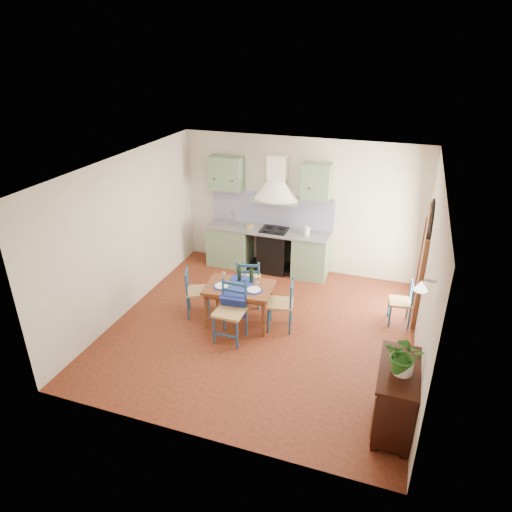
{
  "coord_description": "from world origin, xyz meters",
  "views": [
    {
      "loc": [
        2.03,
        -6.22,
        4.5
      ],
      "look_at": [
        -0.2,
        0.3,
        1.22
      ],
      "focal_mm": 32.0,
      "sensor_mm": 36.0,
      "label": 1
    }
  ],
  "objects_px": {
    "dining_table": "(239,290)",
    "chair_near": "(231,311)",
    "sideboard": "(396,396)",
    "potted_plant": "(405,356)"
  },
  "relations": [
    {
      "from": "chair_near",
      "to": "potted_plant",
      "type": "bearing_deg",
      "value": -24.13
    },
    {
      "from": "sideboard",
      "to": "dining_table",
      "type": "bearing_deg",
      "value": 148.98
    },
    {
      "from": "dining_table",
      "to": "potted_plant",
      "type": "xyz_separation_m",
      "value": [
        2.7,
        -1.68,
        0.54
      ]
    },
    {
      "from": "chair_near",
      "to": "sideboard",
      "type": "xyz_separation_m",
      "value": [
        2.65,
        -1.13,
        -0.01
      ]
    },
    {
      "from": "dining_table",
      "to": "sideboard",
      "type": "height_order",
      "value": "dining_table"
    },
    {
      "from": "dining_table",
      "to": "chair_near",
      "type": "distance_m",
      "value": 0.5
    },
    {
      "from": "dining_table",
      "to": "sideboard",
      "type": "bearing_deg",
      "value": -31.02
    },
    {
      "from": "chair_near",
      "to": "sideboard",
      "type": "height_order",
      "value": "chair_near"
    },
    {
      "from": "chair_near",
      "to": "sideboard",
      "type": "relative_size",
      "value": 0.95
    },
    {
      "from": "sideboard",
      "to": "potted_plant",
      "type": "xyz_separation_m",
      "value": [
        0.02,
        -0.07,
        0.67
      ]
    }
  ]
}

